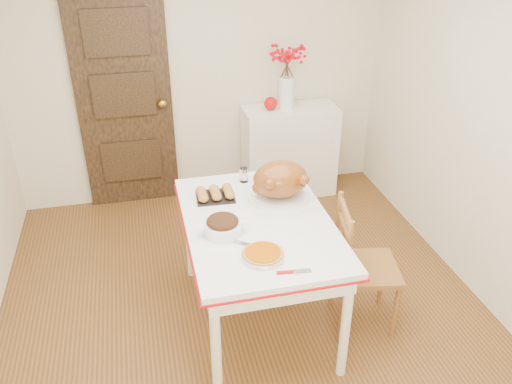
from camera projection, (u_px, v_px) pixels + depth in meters
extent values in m
cube|color=#4F3113|center=(248.00, 321.00, 3.74)|extent=(3.50, 4.00, 0.00)
cube|color=beige|center=(199.00, 71.00, 4.83)|extent=(3.50, 0.00, 2.50)
cube|color=beige|center=(502.00, 137.00, 3.49)|extent=(0.00, 4.00, 2.50)
cube|color=black|center=(125.00, 101.00, 4.77)|extent=(0.85, 0.06, 2.06)
cube|color=white|center=(289.00, 151.00, 5.20)|extent=(0.90, 0.40, 0.90)
sphere|color=#BA0D0C|center=(271.00, 103.00, 4.91)|extent=(0.13, 0.13, 0.13)
cylinder|color=#AD4C00|center=(263.00, 254.00, 3.01)|extent=(0.28, 0.28, 0.05)
cylinder|color=white|center=(244.00, 175.00, 3.81)|extent=(0.08, 0.08, 0.11)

